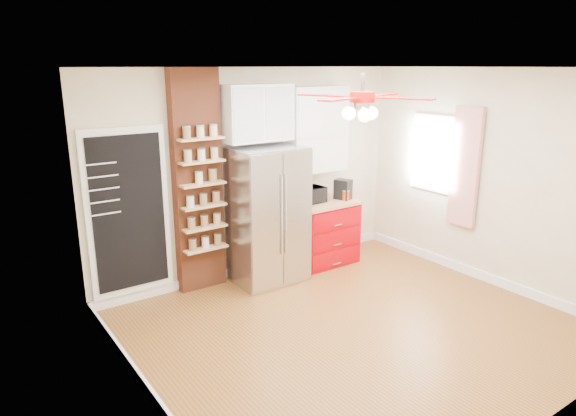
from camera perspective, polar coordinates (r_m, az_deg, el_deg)
floor at (r=5.71m, az=7.28°, el=-13.01°), size 4.50×4.50×0.00m
ceiling at (r=5.02m, az=8.36°, el=15.20°), size 4.50×4.50×0.00m
wall_back at (r=6.76m, az=-3.79°, el=3.86°), size 4.50×0.02×2.70m
wall_front at (r=4.05m, az=27.39°, el=-6.01°), size 4.50×0.02×2.70m
wall_left at (r=4.08m, az=-16.21°, el=-4.67°), size 0.02×4.00×2.70m
wall_right at (r=6.90m, az=21.68°, el=3.02°), size 0.02×4.00×2.70m
chalkboard at (r=6.10m, az=-17.30°, el=-0.53°), size 0.95×0.05×1.95m
brick_pillar at (r=6.30m, az=-10.02°, el=2.78°), size 0.60×0.16×2.70m
fridge at (r=6.55m, az=-2.40°, el=-0.80°), size 0.90×0.70×1.75m
upper_glass_cabinet at (r=6.47m, az=-3.48°, el=10.50°), size 0.90×0.35×0.70m
red_cabinet at (r=7.25m, az=3.89°, el=-2.67°), size 0.94×0.64×0.90m
upper_shelf_unit at (r=7.07m, az=3.22°, el=8.70°), size 0.90×0.30×1.15m
window at (r=7.37m, az=15.93°, el=5.85°), size 0.04×0.75×1.05m
curtain at (r=7.02m, az=19.08°, el=4.30°), size 0.06×0.40×1.55m
ceiling_fan at (r=5.03m, az=8.24°, el=12.05°), size 1.40×1.40×0.44m
toaster_oven at (r=7.02m, az=2.52°, el=1.45°), size 0.40×0.28×0.22m
coffee_maker at (r=7.25m, az=6.13°, el=2.09°), size 0.23×0.26×0.28m
canister_left at (r=7.20m, az=6.42°, el=1.38°), size 0.13×0.13×0.13m
canister_right at (r=7.32m, az=5.94°, el=1.64°), size 0.14×0.14×0.13m
pantry_jar_oats at (r=6.14m, az=-9.88°, el=3.32°), size 0.11×0.11×0.14m
pantry_jar_beans at (r=6.23m, az=-8.37°, el=3.59°), size 0.13×0.13×0.14m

